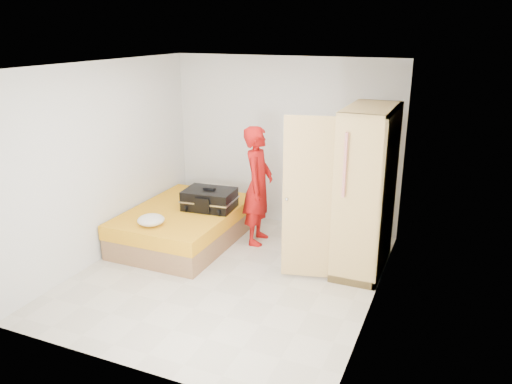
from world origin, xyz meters
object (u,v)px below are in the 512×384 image
at_px(bed, 185,225).
at_px(suitcase, 209,199).
at_px(wardrobe, 361,195).
at_px(round_cushion, 151,220).
at_px(person, 258,186).

relative_size(bed, suitcase, 2.64).
relative_size(wardrobe, suitcase, 2.74).
xyz_separation_m(bed, wardrobe, (2.50, 0.15, 0.75)).
height_order(bed, suitcase, suitcase).
height_order(suitcase, round_cushion, suitcase).
xyz_separation_m(person, round_cushion, (-1.07, -1.11, -0.29)).
bearing_deg(suitcase, person, 15.98).
distance_m(wardrobe, suitcase, 2.20).
relative_size(person, round_cushion, 4.76).
bearing_deg(bed, round_cushion, -97.33).
relative_size(wardrobe, round_cushion, 5.85).
bearing_deg(round_cushion, person, 45.97).
distance_m(bed, suitcase, 0.54).
bearing_deg(person, wardrobe, -107.70).
relative_size(person, suitcase, 2.23).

